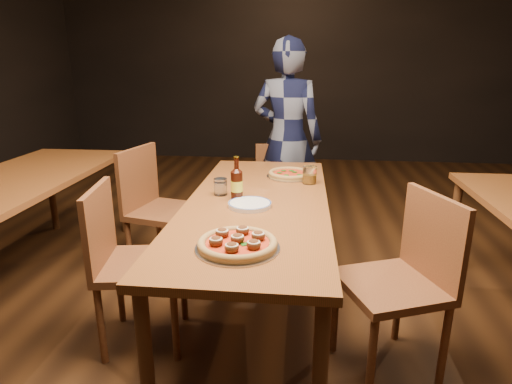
# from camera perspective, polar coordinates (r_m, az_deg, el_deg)

# --- Properties ---
(ground) EXTENTS (9.00, 9.00, 0.00)m
(ground) POSITION_cam_1_polar(r_m,az_deg,el_deg) (2.76, 0.12, -16.17)
(ground) COLOR black
(table_main) EXTENTS (0.80, 2.00, 0.75)m
(table_main) POSITION_cam_1_polar(r_m,az_deg,el_deg) (2.46, 0.13, -2.82)
(table_main) COLOR brown
(table_main) RESTS_ON ground
(table_left) EXTENTS (0.80, 2.00, 0.75)m
(table_left) POSITION_cam_1_polar(r_m,az_deg,el_deg) (3.35, -29.55, 0.36)
(table_left) COLOR brown
(table_left) RESTS_ON ground
(chair_main_nw) EXTENTS (0.50, 0.50, 0.94)m
(chair_main_nw) POSITION_cam_1_polar(r_m,az_deg,el_deg) (2.41, -14.97, -9.18)
(chair_main_nw) COLOR #5C2918
(chair_main_nw) RESTS_ON ground
(chair_main_sw) EXTENTS (0.55, 0.55, 0.97)m
(chair_main_sw) POSITION_cam_1_polar(r_m,az_deg,el_deg) (3.13, -11.95, -2.44)
(chair_main_sw) COLOR #5C2918
(chair_main_sw) RESTS_ON ground
(chair_main_e) EXTENTS (0.58, 0.58, 0.96)m
(chair_main_e) POSITION_cam_1_polar(r_m,az_deg,el_deg) (2.22, 17.55, -11.62)
(chair_main_e) COLOR #5C2918
(chair_main_e) RESTS_ON ground
(chair_end) EXTENTS (0.46, 0.46, 0.84)m
(chair_end) POSITION_cam_1_polar(r_m,az_deg,el_deg) (3.76, 3.15, 0.17)
(chair_end) COLOR #5C2918
(chair_end) RESTS_ON ground
(pizza_meatball) EXTENTS (0.36, 0.36, 0.07)m
(pizza_meatball) POSITION_cam_1_polar(r_m,az_deg,el_deg) (1.83, -2.49, -6.83)
(pizza_meatball) COLOR #B7B7BF
(pizza_meatball) RESTS_ON table_main
(pizza_margherita) EXTENTS (0.31, 0.31, 0.04)m
(pizza_margherita) POSITION_cam_1_polar(r_m,az_deg,el_deg) (2.95, 4.49, 2.42)
(pizza_margherita) COLOR #B7B7BF
(pizza_margherita) RESTS_ON table_main
(plate_stack) EXTENTS (0.24, 0.24, 0.02)m
(plate_stack) POSITION_cam_1_polar(r_m,az_deg,el_deg) (2.34, -0.84, -1.67)
(plate_stack) COLOR white
(plate_stack) RESTS_ON table_main
(beer_bottle) EXTENTS (0.07, 0.07, 0.25)m
(beer_bottle) POSITION_cam_1_polar(r_m,az_deg,el_deg) (2.44, -2.58, 0.97)
(beer_bottle) COLOR black
(beer_bottle) RESTS_ON table_main
(water_glass) EXTENTS (0.08, 0.08, 0.10)m
(water_glass) POSITION_cam_1_polar(r_m,az_deg,el_deg) (2.54, -4.75, 0.71)
(water_glass) COLOR white
(water_glass) RESTS_ON table_main
(amber_glass) EXTENTS (0.09, 0.09, 0.11)m
(amber_glass) POSITION_cam_1_polar(r_m,az_deg,el_deg) (2.79, 7.15, 2.27)
(amber_glass) COLOR #AC6A13
(amber_glass) RESTS_ON table_main
(diner) EXTENTS (0.71, 0.55, 1.71)m
(diner) POSITION_cam_1_polar(r_m,az_deg,el_deg) (3.80, 4.13, 7.07)
(diner) COLOR black
(diner) RESTS_ON ground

